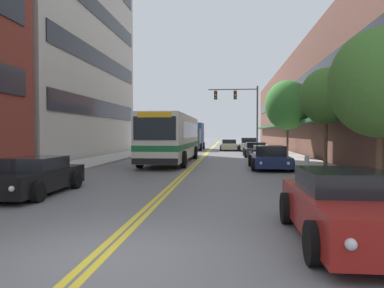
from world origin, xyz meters
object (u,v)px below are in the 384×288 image
at_px(car_beige_parked_left_far, 167,146).
at_px(car_red_parked_right_foreground, 346,208).
at_px(street_tree_right_near, 380,83).
at_px(street_tree_right_mid, 326,96).
at_px(car_navy_parked_right_mid, 269,158).
at_px(city_bus, 173,136).
at_px(fire_hydrant, 307,163).
at_px(box_truck, 192,136).
at_px(car_silver_parked_right_end, 249,145).
at_px(car_dark_grey_parked_right_far, 256,150).
at_px(street_tree_right_far, 288,105).
at_px(car_black_parked_left_mid, 34,177).
at_px(car_champagne_moving_lead, 229,145).
at_px(traffic_signal_mast, 241,105).

bearing_deg(car_beige_parked_left_far, car_red_parked_right_foreground, -75.18).
relative_size(car_red_parked_right_foreground, street_tree_right_near, 0.89).
bearing_deg(street_tree_right_mid, car_navy_parked_right_mid, 153.12).
height_order(city_bus, fire_hydrant, city_bus).
bearing_deg(box_truck, car_red_parked_right_foreground, -80.31).
distance_m(box_truck, street_tree_right_near, 34.51).
xyz_separation_m(car_beige_parked_left_far, car_silver_parked_right_end, (8.78, 1.93, 0.06)).
bearing_deg(car_beige_parked_left_far, street_tree_right_near, -68.89).
xyz_separation_m(car_red_parked_right_foreground, car_navy_parked_right_mid, (0.16, 14.21, -0.03)).
distance_m(car_silver_parked_right_end, fire_hydrant, 23.13).
bearing_deg(street_tree_right_near, car_dark_grey_parked_right_far, 95.88).
bearing_deg(car_red_parked_right_foreground, car_beige_parked_left_far, 104.82).
bearing_deg(box_truck, car_beige_parked_left_far, -113.91).
xyz_separation_m(box_truck, street_tree_right_near, (8.72, -33.34, 1.85)).
xyz_separation_m(car_red_parked_right_foreground, street_tree_right_far, (2.59, 23.43, 3.61)).
height_order(box_truck, street_tree_right_near, street_tree_right_near).
bearing_deg(car_navy_parked_right_mid, street_tree_right_far, 75.23).
xyz_separation_m(car_navy_parked_right_mid, fire_hydrant, (1.52, -2.63, -0.06)).
xyz_separation_m(car_black_parked_left_mid, box_truck, (2.09, 33.17, 1.05)).
height_order(car_dark_grey_parked_right_far, car_silver_parked_right_end, car_silver_parked_right_end).
distance_m(car_red_parked_right_foreground, car_champagne_moving_lead, 36.28).
distance_m(car_navy_parked_right_mid, car_champagne_moving_lead, 22.12).
xyz_separation_m(car_silver_parked_right_end, car_champagne_moving_lead, (-2.15, 1.57, -0.09)).
height_order(car_black_parked_left_mid, fire_hydrant, car_black_parked_left_mid).
height_order(car_black_parked_left_mid, street_tree_right_far, street_tree_right_far).
xyz_separation_m(car_beige_parked_left_far, street_tree_right_near, (10.94, -28.34, 2.86)).
bearing_deg(street_tree_right_mid, box_truck, 110.52).
distance_m(car_red_parked_right_foreground, traffic_signal_mast, 33.32).
xyz_separation_m(city_bus, car_beige_parked_left_far, (-2.71, 14.44, -1.17)).
bearing_deg(car_navy_parked_right_mid, city_bus, 146.35).
height_order(car_silver_parked_right_end, street_tree_right_far, street_tree_right_far).
bearing_deg(car_beige_parked_left_far, box_truck, 66.09).
height_order(car_black_parked_left_mid, street_tree_right_near, street_tree_right_near).
relative_size(traffic_signal_mast, street_tree_right_near, 1.41).
bearing_deg(car_red_parked_right_foreground, street_tree_right_near, 62.56).
bearing_deg(street_tree_right_near, fire_hydrant, 94.79).
distance_m(city_bus, street_tree_right_mid, 10.59).
bearing_deg(city_bus, fire_hydrant, -41.29).
relative_size(city_bus, street_tree_right_mid, 2.39).
xyz_separation_m(car_beige_parked_left_far, street_tree_right_mid, (11.54, -19.89, 3.29)).
bearing_deg(car_dark_grey_parked_right_far, city_bus, -133.04).
xyz_separation_m(car_red_parked_right_foreground, fire_hydrant, (1.68, 11.58, -0.08)).
bearing_deg(street_tree_right_mid, car_red_parked_right_foreground, -102.64).
relative_size(car_black_parked_left_mid, street_tree_right_mid, 0.87).
bearing_deg(car_silver_parked_right_end, car_black_parked_left_mid, -106.04).
bearing_deg(fire_hydrant, street_tree_right_mid, 46.21).
distance_m(car_navy_parked_right_mid, box_truck, 24.45).
xyz_separation_m(car_dark_grey_parked_right_far, traffic_signal_mast, (-0.95, 8.18, 4.36)).
xyz_separation_m(city_bus, car_dark_grey_parked_right_far, (6.13, 6.56, -1.21)).
bearing_deg(traffic_signal_mast, car_dark_grey_parked_right_far, -83.39).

